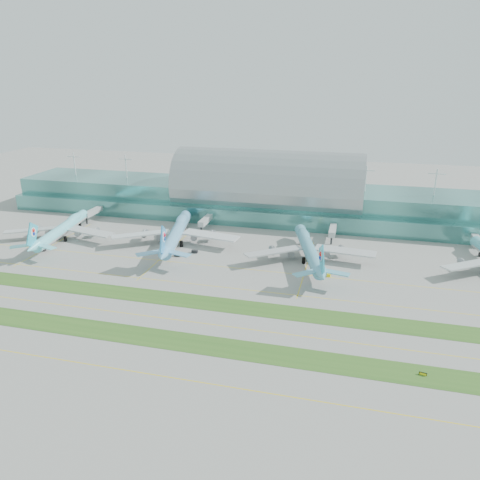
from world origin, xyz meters
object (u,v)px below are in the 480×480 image
(terminal, at_px, (268,195))
(taxiway_sign_east, at_px, (423,374))
(airliner_a, at_px, (63,228))
(airliner_c, at_px, (309,248))
(airliner_b, at_px, (177,232))

(terminal, xyz_separation_m, taxiway_sign_east, (79.70, -156.48, -13.73))
(taxiway_sign_east, bearing_deg, airliner_a, 167.34)
(terminal, bearing_deg, airliner_a, -145.30)
(airliner_c, height_order, taxiway_sign_east, airliner_c)
(airliner_b, xyz_separation_m, taxiway_sign_east, (118.10, -92.95, -6.27))
(airliner_a, relative_size, airliner_c, 0.98)
(airliner_c, bearing_deg, airliner_b, 159.63)
(airliner_a, height_order, airliner_c, airliner_c)
(terminal, distance_m, taxiway_sign_east, 176.15)
(airliner_a, distance_m, airliner_b, 65.78)
(airliner_b, bearing_deg, airliner_a, 175.56)
(airliner_a, distance_m, taxiway_sign_east, 202.06)
(terminal, xyz_separation_m, airliner_b, (-38.40, -63.53, -7.46))
(airliner_a, relative_size, taxiway_sign_east, 30.11)
(airliner_c, bearing_deg, taxiway_sign_east, -77.70)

